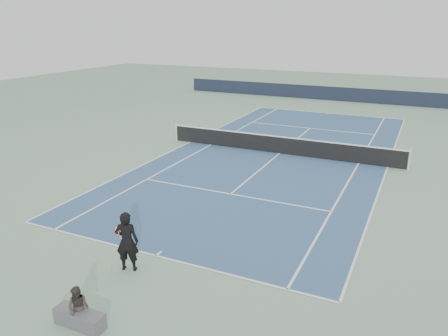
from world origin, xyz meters
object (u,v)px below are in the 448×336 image
at_px(tennis_net, 280,145).
at_px(tennis_ball, 111,268).
at_px(spectator_bench, 79,313).
at_px(tennis_player, 127,241).

xyz_separation_m(tennis_net, tennis_ball, (-0.76, -13.06, -0.47)).
height_order(tennis_net, spectator_bench, tennis_net).
bearing_deg(tennis_player, spectator_bench, -79.25).
height_order(tennis_ball, spectator_bench, spectator_bench).
height_order(tennis_net, tennis_player, tennis_player).
bearing_deg(tennis_player, tennis_net, 88.69).
distance_m(tennis_player, tennis_ball, 1.01).
xyz_separation_m(tennis_player, tennis_ball, (-0.47, -0.24, -0.86)).
bearing_deg(spectator_bench, tennis_ball, 112.67).
bearing_deg(tennis_net, spectator_bench, -89.33).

